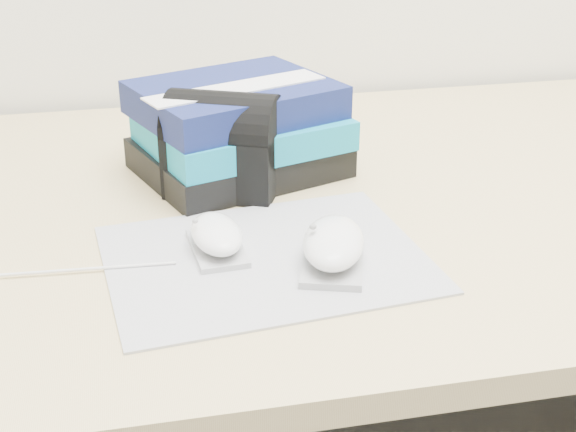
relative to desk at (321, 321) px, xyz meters
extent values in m
cube|color=tan|center=(0.00, -0.06, 0.22)|extent=(1.60, 0.80, 0.03)
cube|color=tan|center=(0.00, 0.32, -0.15)|extent=(1.52, 0.03, 0.35)
cube|color=gray|center=(-0.12, -0.22, 0.24)|extent=(0.35, 0.29, 0.00)
cube|color=#ACACAE|center=(-0.17, -0.20, 0.24)|extent=(0.06, 0.10, 0.01)
ellipsoid|color=white|center=(-0.17, -0.20, 0.26)|extent=(0.06, 0.10, 0.03)
ellipsoid|color=#98989B|center=(-0.19, -0.20, 0.27)|extent=(0.01, 0.01, 0.01)
cube|color=#A1A1A4|center=(-0.05, -0.25, 0.24)|extent=(0.09, 0.13, 0.01)
ellipsoid|color=white|center=(-0.05, -0.25, 0.26)|extent=(0.09, 0.13, 0.03)
ellipsoid|color=gray|center=(-0.08, -0.25, 0.28)|extent=(0.01, 0.01, 0.01)
cylinder|color=white|center=(-0.34, -0.21, 0.24)|extent=(0.24, 0.02, 0.00)
cube|color=black|center=(-0.11, 0.02, 0.25)|extent=(0.30, 0.27, 0.04)
cube|color=#108BAE|center=(-0.11, 0.02, 0.29)|extent=(0.29, 0.25, 0.04)
cube|color=navy|center=(-0.11, 0.03, 0.33)|extent=(0.29, 0.26, 0.04)
cube|color=white|center=(-0.11, 0.00, 0.36)|extent=(0.24, 0.13, 0.00)
cube|color=black|center=(-0.14, -0.03, 0.27)|extent=(0.16, 0.14, 0.08)
cylinder|color=black|center=(-0.14, -0.03, 0.32)|extent=(0.16, 0.14, 0.09)
camera|label=1|loc=(-0.25, -0.96, 0.64)|focal=50.00mm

